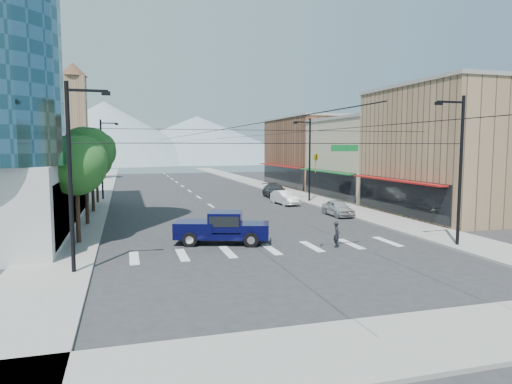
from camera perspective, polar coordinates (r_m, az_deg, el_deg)
ground at (r=25.76m, az=3.34°, el=-7.85°), size 160.00×160.00×0.00m
sidewalk_left at (r=63.99m, az=-19.26°, el=0.07°), size 4.00×120.00×0.15m
sidewalk_right at (r=67.05m, az=1.67°, el=0.63°), size 4.00×120.00×0.15m
sidewalk_cross at (r=15.50m, az=18.97°, el=-17.26°), size 28.00×4.00×0.15m
shop_near at (r=43.97m, az=24.16°, el=4.53°), size 12.00×14.00×11.00m
shop_mid at (r=55.43m, az=14.74°, el=3.96°), size 12.00×14.00×9.00m
shop_far at (r=69.65m, az=7.98°, el=4.83°), size 12.00×18.00×10.00m
clock_tower at (r=86.12m, az=-21.72°, el=8.40°), size 4.80×4.80×20.40m
mountain_left at (r=173.80m, az=-18.40°, el=7.09°), size 80.00×80.00×22.00m
mountain_right at (r=185.81m, az=-7.34°, el=6.61°), size 90.00×90.00×18.00m
tree_near at (r=29.85m, az=-21.33°, el=3.32°), size 3.65×3.64×6.71m
tree_midnear at (r=36.81m, az=-20.38°, el=4.68°), size 4.09×4.09×7.52m
tree_midfar at (r=43.80m, az=-19.67°, el=4.03°), size 3.65×3.64×6.71m
tree_far at (r=50.78m, az=-19.21°, el=4.91°), size 4.09×4.09×7.52m
signal_rig at (r=24.21m, az=4.63°, el=2.40°), size 21.80×0.20×9.00m
lamp_pole_nw at (r=53.67m, az=-18.59°, el=4.26°), size 2.00×0.25×9.00m
lamp_pole_ne at (r=49.42m, az=6.58°, el=4.42°), size 2.00×0.25×9.00m
pickup_truck at (r=28.53m, az=-4.31°, el=-4.38°), size 6.26×3.77×2.01m
pedestrian at (r=27.87m, az=10.06°, el=-5.24°), size 0.56×0.67×1.56m
parked_car_near at (r=40.33m, az=10.21°, el=-1.98°), size 1.63×4.06×1.38m
parked_car_mid at (r=47.53m, az=3.65°, el=-0.70°), size 1.96×4.50×1.44m
parked_car_far at (r=53.77m, az=2.42°, el=0.13°), size 2.56×5.61×1.59m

